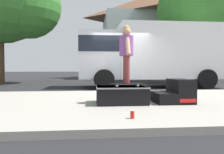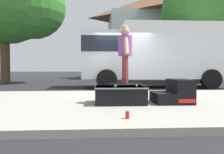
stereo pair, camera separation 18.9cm
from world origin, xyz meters
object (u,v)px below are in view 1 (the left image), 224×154
soda_can (132,115)px  street_tree_main (200,13)px  kicker_ramp (175,93)px  skater_kid (126,49)px  box_truck (149,53)px  skateboard (126,84)px  skate_box (121,94)px

soda_can → street_tree_main: bearing=58.0°
street_tree_main → kicker_ramp: bearing=-120.4°
kicker_ramp → skater_kid: size_ratio=0.64×
skater_kid → box_truck: bearing=69.8°
kicker_ramp → skateboard: 1.19m
street_tree_main → box_truck: bearing=-140.6°
skate_box → box_truck: size_ratio=0.17×
kicker_ramp → skateboard: bearing=-179.3°
skater_kid → skate_box: bearing=173.2°
kicker_ramp → soda_can: 2.02m
skate_box → skateboard: skateboard is taller
skate_box → soda_can: bearing=-91.1°
skate_box → street_tree_main: street_tree_main is taller
skateboard → soda_can: bearing=-95.5°
skater_kid → box_truck: size_ratio=0.19×
skateboard → skater_kid: size_ratio=0.61×
kicker_ramp → skateboard: size_ratio=1.05×
kicker_ramp → box_truck: 5.83m
skateboard → box_truck: size_ratio=0.12×
skateboard → skate_box: bearing=173.2°
soda_can → box_truck: size_ratio=0.02×
skater_kid → box_truck: (2.06, 5.61, 0.34)m
skater_kid → box_truck: box_truck is taller
skater_kid → street_tree_main: size_ratio=0.17×
box_truck → kicker_ramp: bearing=-99.1°
skater_kid → street_tree_main: street_tree_main is taller
box_truck → skater_kid: bearing=-110.2°
kicker_ramp → skateboard: (-1.17, -0.01, 0.22)m
kicker_ramp → skate_box: bearing=180.0°
kicker_ramp → street_tree_main: 11.72m
kicker_ramp → soda_can: bearing=-130.6°
kicker_ramp → street_tree_main: bearing=59.6°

